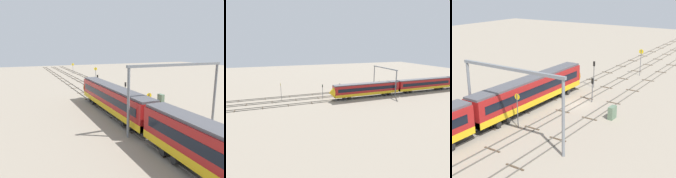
{
  "view_description": "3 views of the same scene",
  "coord_description": "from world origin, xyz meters",
  "views": [
    {
      "loc": [
        -38.62,
        19.25,
        11.31
      ],
      "look_at": [
        -0.63,
        2.86,
        3.47
      ],
      "focal_mm": 35.04,
      "sensor_mm": 36.0,
      "label": 1
    },
    {
      "loc": [
        24.92,
        58.98,
        17.66
      ],
      "look_at": [
        4.41,
        1.79,
        2.95
      ],
      "focal_mm": 29.46,
      "sensor_mm": 36.0,
      "label": 2
    },
    {
      "loc": [
        -43.28,
        -26.28,
        18.35
      ],
      "look_at": [
        0.39,
        2.41,
        2.09
      ],
      "focal_mm": 53.94,
      "sensor_mm": 36.0,
      "label": 3
    }
  ],
  "objects": [
    {
      "name": "track_with_train",
      "position": [
        -0.0,
        4.81,
        0.07
      ],
      "size": [
        192.1,
        2.4,
        0.16
      ],
      "color": "#59544C",
      "rests_on": "ground"
    },
    {
      "name": "signal_light_trackside_approach",
      "position": [
        2.56,
        -1.64,
        2.67
      ],
      "size": [
        0.31,
        0.32,
        4.03
      ],
      "color": "#4C4C51",
      "rests_on": "ground"
    },
    {
      "name": "signal_light_trackside_departure",
      "position": [
        9.93,
        2.06,
        3.22
      ],
      "size": [
        0.31,
        0.32,
        4.96
      ],
      "color": "#4C4C51",
      "rests_on": "ground"
    },
    {
      "name": "track_second_near",
      "position": [
        0.0,
        0.0,
        0.07
      ],
      "size": [
        192.1,
        2.4,
        0.16
      ],
      "color": "#59544C",
      "rests_on": "ground"
    },
    {
      "name": "overhead_gantry",
      "position": [
        -15.18,
        -0.41,
        6.66
      ],
      "size": [
        0.4,
        15.25,
        9.23
      ],
      "color": "slate",
      "rests_on": "ground"
    },
    {
      "name": "track_near_foreground",
      "position": [
        0.0,
        -4.81,
        0.07
      ],
      "size": [
        192.1,
        2.4,
        0.16
      ],
      "color": "#59544C",
      "rests_on": "ground"
    },
    {
      "name": "speed_sign_far_trackside",
      "position": [
        22.87,
        -1.96,
        3.62
      ],
      "size": [
        0.14,
        0.95,
        5.58
      ],
      "color": "#4C4C51",
      "rests_on": "ground"
    },
    {
      "name": "relay_cabinet",
      "position": [
        -2.19,
        -7.49,
        0.93
      ],
      "size": [
        1.52,
        0.73,
        1.86
      ],
      "color": "#597259",
      "rests_on": "ground"
    },
    {
      "name": "ground_plane",
      "position": [
        0.0,
        0.0,
        0.0
      ],
      "size": [
        208.1,
        208.1,
        0.0
      ],
      "primitive_type": "plane",
      "color": "gray"
    },
    {
      "name": "speed_sign_mid_trackside",
      "position": [
        -11.87,
        1.72,
        3.02
      ],
      "size": [
        0.14,
        0.82,
        4.74
      ],
      "color": "#4C4C51",
      "rests_on": "ground"
    }
  ]
}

